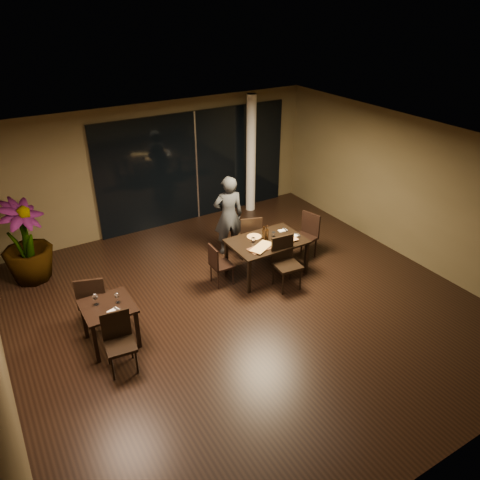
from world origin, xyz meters
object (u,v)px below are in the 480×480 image
object	(u,v)px
potted_plant	(25,242)
bottle_c	(263,233)
chair_main_near	(285,259)
chair_side_far	(93,298)
bottle_a	(264,234)
chair_side_near	(119,338)
chair_main_far	(250,235)
main_table	(267,244)
chair_main_right	(307,233)
side_table	(108,312)
chair_main_left	(218,263)
bottle_b	(267,233)
diner	(228,216)

from	to	relation	value
potted_plant	bottle_c	bearing A→B (deg)	-27.42
chair_main_near	potted_plant	world-z (taller)	potted_plant
chair_side_far	bottle_a	bearing A→B (deg)	-161.88
potted_plant	chair_main_near	bearing A→B (deg)	-33.26
chair_side_near	chair_main_far	bearing A→B (deg)	34.28
main_table	chair_main_far	world-z (taller)	chair_main_far
chair_main_right	bottle_a	bearing A→B (deg)	-100.39
chair_main_near	side_table	bearing A→B (deg)	-175.61
side_table	bottle_a	bearing A→B (deg)	9.10
chair_main_left	potted_plant	size ratio (longest dim) A/B	0.51
chair_main_near	bottle_b	bearing A→B (deg)	98.74
potted_plant	bottle_c	distance (m)	4.67
chair_main_right	chair_side_near	bearing A→B (deg)	-90.10
chair_main_far	bottle_b	world-z (taller)	bottle_b
chair_main_left	bottle_a	world-z (taller)	bottle_a
bottle_a	side_table	bearing A→B (deg)	-170.90
main_table	bottle_a	distance (m)	0.23
chair_main_far	bottle_c	bearing A→B (deg)	101.42
bottle_c	bottle_a	bearing A→B (deg)	-86.72
chair_main_far	chair_main_left	bearing A→B (deg)	46.59
bottle_a	chair_main_left	bearing A→B (deg)	174.73
chair_main_near	bottle_a	world-z (taller)	bottle_a
diner	chair_main_far	bearing A→B (deg)	136.98
chair_main_left	potted_plant	distance (m)	3.79
main_table	chair_main_far	size ratio (longest dim) A/B	1.51
side_table	bottle_c	distance (m)	3.42
chair_main_far	chair_side_far	size ratio (longest dim) A/B	0.96
potted_plant	bottle_a	distance (m)	4.68
chair_side_near	bottle_c	distance (m)	3.61
chair_main_near	chair_side_near	xyz separation A→B (m)	(-3.49, -0.55, -0.04)
diner	bottle_b	size ratio (longest dim) A/B	5.78
bottle_a	bottle_c	bearing A→B (deg)	93.28
chair_main_far	potted_plant	world-z (taller)	potted_plant
chair_main_far	chair_side_far	bearing A→B (deg)	28.88
chair_main_far	bottle_c	xyz separation A→B (m)	(-0.08, -0.63, 0.34)
chair_side_near	bottle_a	world-z (taller)	bottle_a
chair_main_right	bottle_b	xyz separation A→B (m)	(-1.12, -0.10, 0.35)
chair_main_far	potted_plant	distance (m)	4.50
side_table	bottle_c	bearing A→B (deg)	9.67
side_table	bottle_b	bearing A→B (deg)	8.92
chair_main_right	side_table	bearing A→B (deg)	-97.31
bottle_a	bottle_c	xyz separation A→B (m)	(-0.00, 0.03, -0.01)
chair_main_right	bottle_b	world-z (taller)	bottle_b
chair_side_far	diner	size ratio (longest dim) A/B	0.58
bottle_c	main_table	bearing A→B (deg)	-61.45
chair_main_far	chair_main_near	world-z (taller)	chair_main_near
chair_main_near	chair_main_right	size ratio (longest dim) A/B	1.05
bottle_b	main_table	bearing A→B (deg)	-118.74
chair_main_right	bottle_c	xyz separation A→B (m)	(-1.18, -0.07, 0.34)
side_table	chair_main_far	bearing A→B (deg)	19.33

